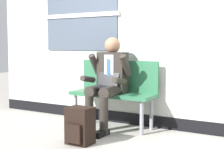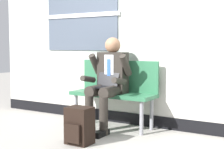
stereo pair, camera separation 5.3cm
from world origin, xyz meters
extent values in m
plane|color=#9E9991|center=(0.00, 0.00, 0.00)|extent=(18.00, 18.00, 0.00)
cube|color=beige|center=(0.00, 0.56, 0.53)|extent=(5.11, 0.12, 0.73)
cube|color=black|center=(0.00, 0.56, 0.08)|extent=(5.11, 0.14, 0.17)
cube|color=#4C5666|center=(-0.96, 0.49, 1.58)|extent=(1.29, 0.02, 1.06)
cube|color=silver|center=(-0.96, 0.48, 1.58)|extent=(1.37, 0.03, 0.06)
cube|color=#2D6B47|center=(-0.22, 0.21, 0.46)|extent=(1.19, 0.42, 0.05)
cube|color=#2D6B47|center=(-0.22, 0.39, 0.70)|extent=(1.19, 0.04, 0.43)
cylinder|color=gray|center=(-0.74, 0.06, 0.22)|extent=(0.05, 0.05, 0.43)
cylinder|color=gray|center=(-0.74, 0.36, 0.22)|extent=(0.05, 0.05, 0.43)
cylinder|color=gray|center=(0.29, 0.06, 0.22)|extent=(0.05, 0.05, 0.43)
cylinder|color=gray|center=(0.29, 0.36, 0.22)|extent=(0.05, 0.05, 0.43)
cylinder|color=#2D2823|center=(-0.33, 0.00, 0.53)|extent=(0.15, 0.40, 0.15)
cylinder|color=#2D2823|center=(-0.33, -0.19, 0.24)|extent=(0.11, 0.11, 0.48)
cube|color=black|center=(-0.33, -0.25, 0.04)|extent=(0.10, 0.26, 0.07)
cylinder|color=#2D2823|center=(-0.11, 0.00, 0.53)|extent=(0.15, 0.40, 0.15)
cylinder|color=#2D2823|center=(-0.11, -0.19, 0.24)|extent=(0.11, 0.11, 0.48)
cube|color=black|center=(-0.11, -0.25, 0.04)|extent=(0.10, 0.26, 0.07)
cube|color=#2D2823|center=(-0.22, 0.21, 0.76)|extent=(0.40, 0.18, 0.55)
cube|color=silver|center=(-0.22, 0.11, 0.81)|extent=(0.14, 0.01, 0.38)
cube|color=blue|center=(-0.22, 0.10, 0.78)|extent=(0.05, 0.01, 0.33)
sphere|color=#9E7051|center=(-0.22, 0.21, 1.13)|extent=(0.21, 0.21, 0.21)
cylinder|color=#2D2823|center=(-0.46, 0.14, 0.87)|extent=(0.09, 0.25, 0.30)
cylinder|color=#2D2823|center=(-0.46, -0.03, 0.68)|extent=(0.08, 0.27, 0.12)
cylinder|color=#2D2823|center=(0.02, 0.14, 0.87)|extent=(0.09, 0.25, 0.30)
cylinder|color=#2D2823|center=(0.02, -0.03, 0.68)|extent=(0.08, 0.27, 0.12)
cube|color=black|center=(-0.22, -0.03, 0.58)|extent=(0.31, 0.22, 0.02)
cube|color=black|center=(-0.22, 0.10, 0.69)|extent=(0.31, 0.08, 0.21)
cube|color=black|center=(-0.14, -0.65, 0.21)|extent=(0.29, 0.22, 0.42)
cube|color=black|center=(-0.14, -0.78, 0.15)|extent=(0.20, 0.04, 0.21)
camera|label=1|loc=(2.08, -3.67, 1.12)|focal=53.58mm
camera|label=2|loc=(2.13, -3.65, 1.12)|focal=53.58mm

